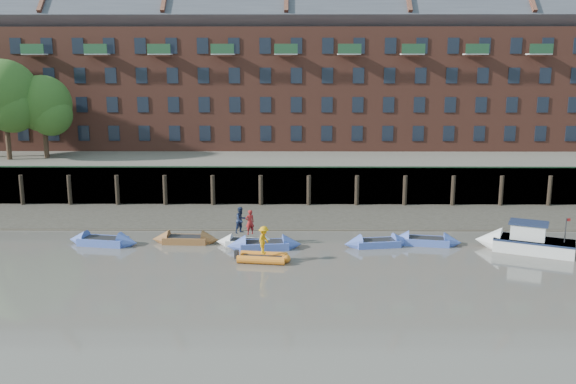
{
  "coord_description": "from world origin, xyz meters",
  "views": [
    {
      "loc": [
        0.65,
        -27.92,
        11.4
      ],
      "look_at": [
        0.34,
        12.0,
        3.2
      ],
      "focal_mm": 38.0,
      "sensor_mm": 36.0,
      "label": 1
    }
  ],
  "objects_px": {
    "rowboat_4": "(264,245)",
    "motor_launch": "(517,241)",
    "rowboat_3": "(247,243)",
    "rowboat_6": "(426,241)",
    "rowboat_1": "(103,241)",
    "person_rower_a": "(250,222)",
    "person_rib_crew": "(264,240)",
    "rib_tender": "(265,258)",
    "rowboat_2": "(186,240)",
    "person_rower_b": "(241,220)",
    "rowboat_5": "(377,243)"
  },
  "relations": [
    {
      "from": "rowboat_4",
      "to": "motor_launch",
      "type": "bearing_deg",
      "value": -7.49
    },
    {
      "from": "rowboat_3",
      "to": "rowboat_6",
      "type": "distance_m",
      "value": 11.73
    },
    {
      "from": "rowboat_3",
      "to": "rowboat_1",
      "type": "bearing_deg",
      "value": -173.12
    },
    {
      "from": "person_rower_a",
      "to": "person_rib_crew",
      "type": "height_order",
      "value": "person_rower_a"
    },
    {
      "from": "rib_tender",
      "to": "rowboat_2",
      "type": "bearing_deg",
      "value": 152.26
    },
    {
      "from": "rowboat_2",
      "to": "person_rower_b",
      "type": "relative_size",
      "value": 2.6
    },
    {
      "from": "rowboat_3",
      "to": "person_rower_b",
      "type": "height_order",
      "value": "person_rower_b"
    },
    {
      "from": "person_rower_b",
      "to": "rowboat_2",
      "type": "bearing_deg",
      "value": 131.11
    },
    {
      "from": "rowboat_3",
      "to": "person_rower_a",
      "type": "height_order",
      "value": "person_rower_a"
    },
    {
      "from": "rowboat_4",
      "to": "person_rib_crew",
      "type": "bearing_deg",
      "value": -94.29
    },
    {
      "from": "rowboat_6",
      "to": "person_rower_b",
      "type": "distance_m",
      "value": 12.2
    },
    {
      "from": "rowboat_4",
      "to": "motor_launch",
      "type": "xyz_separation_m",
      "value": [
        16.04,
        -0.24,
        0.38
      ]
    },
    {
      "from": "rowboat_1",
      "to": "rowboat_4",
      "type": "xyz_separation_m",
      "value": [
        10.6,
        -0.83,
        0.0
      ]
    },
    {
      "from": "person_rower_a",
      "to": "rowboat_6",
      "type": "bearing_deg",
      "value": 155.45
    },
    {
      "from": "rowboat_5",
      "to": "motor_launch",
      "type": "distance_m",
      "value": 8.78
    },
    {
      "from": "rowboat_3",
      "to": "rowboat_6",
      "type": "bearing_deg",
      "value": 9.98
    },
    {
      "from": "rowboat_3",
      "to": "rowboat_5",
      "type": "xyz_separation_m",
      "value": [
        8.46,
        -0.03,
        0.02
      ]
    },
    {
      "from": "rowboat_3",
      "to": "person_rower_a",
      "type": "bearing_deg",
      "value": -4.77
    },
    {
      "from": "motor_launch",
      "to": "rowboat_1",
      "type": "bearing_deg",
      "value": 22.35
    },
    {
      "from": "rowboat_2",
      "to": "rowboat_5",
      "type": "relative_size",
      "value": 0.99
    },
    {
      "from": "rib_tender",
      "to": "person_rib_crew",
      "type": "bearing_deg",
      "value": -105.25
    },
    {
      "from": "rowboat_2",
      "to": "person_rower_b",
      "type": "bearing_deg",
      "value": -3.32
    },
    {
      "from": "rowboat_3",
      "to": "rib_tender",
      "type": "distance_m",
      "value": 3.5
    },
    {
      "from": "rowboat_4",
      "to": "rowboat_6",
      "type": "xyz_separation_m",
      "value": [
        10.57,
        1.05,
        -0.01
      ]
    },
    {
      "from": "person_rower_b",
      "to": "person_rib_crew",
      "type": "height_order",
      "value": "person_rower_b"
    },
    {
      "from": "person_rower_a",
      "to": "rib_tender",
      "type": "bearing_deg",
      "value": 81.95
    },
    {
      "from": "motor_launch",
      "to": "rowboat_5",
      "type": "bearing_deg",
      "value": 19.07
    },
    {
      "from": "rowboat_1",
      "to": "rowboat_3",
      "type": "distance_m",
      "value": 9.45
    },
    {
      "from": "rib_tender",
      "to": "motor_launch",
      "type": "height_order",
      "value": "motor_launch"
    },
    {
      "from": "rowboat_6",
      "to": "person_rib_crew",
      "type": "bearing_deg",
      "value": -150.36
    },
    {
      "from": "rib_tender",
      "to": "rowboat_3",
      "type": "bearing_deg",
      "value": 119.76
    },
    {
      "from": "rowboat_3",
      "to": "rowboat_4",
      "type": "bearing_deg",
      "value": -21.26
    },
    {
      "from": "rowboat_6",
      "to": "rib_tender",
      "type": "distance_m",
      "value": 11.05
    },
    {
      "from": "rowboat_2",
      "to": "rowboat_4",
      "type": "relative_size",
      "value": 0.92
    },
    {
      "from": "rowboat_5",
      "to": "person_rower_b",
      "type": "xyz_separation_m",
      "value": [
        -8.86,
        0.3,
        1.44
      ]
    },
    {
      "from": "person_rower_a",
      "to": "motor_launch",
      "type": "bearing_deg",
      "value": 150.36
    },
    {
      "from": "person_rower_b",
      "to": "rib_tender",
      "type": "bearing_deg",
      "value": -107.29
    },
    {
      "from": "rowboat_1",
      "to": "rowboat_6",
      "type": "height_order",
      "value": "rowboat_1"
    },
    {
      "from": "person_rib_crew",
      "to": "rib_tender",
      "type": "bearing_deg",
      "value": -4.61
    },
    {
      "from": "rowboat_3",
      "to": "person_rib_crew",
      "type": "distance_m",
      "value": 3.74
    },
    {
      "from": "rowboat_6",
      "to": "person_rower_a",
      "type": "distance_m",
      "value": 11.6
    },
    {
      "from": "rowboat_1",
      "to": "rib_tender",
      "type": "relative_size",
      "value": 1.54
    },
    {
      "from": "rowboat_2",
      "to": "person_rower_a",
      "type": "distance_m",
      "value": 4.58
    },
    {
      "from": "rowboat_1",
      "to": "motor_launch",
      "type": "bearing_deg",
      "value": 8.01
    },
    {
      "from": "rowboat_4",
      "to": "rowboat_2",
      "type": "bearing_deg",
      "value": 159.61
    },
    {
      "from": "rowboat_5",
      "to": "person_rower_a",
      "type": "bearing_deg",
      "value": 171.02
    },
    {
      "from": "motor_launch",
      "to": "person_rower_a",
      "type": "height_order",
      "value": "person_rower_a"
    },
    {
      "from": "rowboat_2",
      "to": "rib_tender",
      "type": "bearing_deg",
      "value": -33.21
    },
    {
      "from": "rowboat_5",
      "to": "person_rower_b",
      "type": "relative_size",
      "value": 2.62
    },
    {
      "from": "rowboat_3",
      "to": "rib_tender",
      "type": "height_order",
      "value": "rowboat_3"
    }
  ]
}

